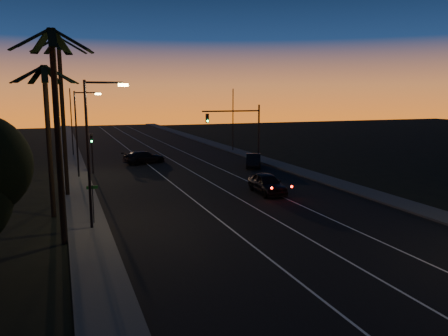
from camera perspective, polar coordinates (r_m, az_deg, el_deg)
name	(u,v)px	position (r m, az deg, el deg)	size (l,w,h in m)	color
road	(210,185)	(39.68, -1.84, -2.29)	(20.00, 170.00, 0.01)	black
sidewalk_left	(81,194)	(37.68, -18.21, -3.30)	(2.40, 170.00, 0.16)	#3B3B38
sidewalk_right	(316,177)	(44.47, 11.96, -1.11)	(2.40, 170.00, 0.16)	#3B3B38
lane_stripe_left	(178,188)	(38.84, -6.04, -2.58)	(0.12, 160.00, 0.01)	silver
lane_stripe_mid	(215,185)	(39.84, -1.16, -2.22)	(0.12, 160.00, 0.01)	silver
lane_stripe_right	(250,182)	(41.11, 3.45, -1.87)	(0.12, 160.00, 0.01)	silver
palm_near	(57,115)	(24.81, -21.03, 6.44)	(4.25, 4.16, 11.53)	black
palm_mid	(48,124)	(30.85, -22.02, 5.34)	(4.25, 4.16, 10.03)	black
palm_far	(62,102)	(36.79, -20.40, 8.13)	(4.25, 4.16, 12.53)	black
streetlight_left_near	(93,143)	(26.99, -16.77, 3.14)	(2.55, 0.26, 9.00)	black
streetlight_left_far	(80,127)	(44.93, -18.35, 5.13)	(2.55, 0.26, 8.50)	black
street_sign	(93,200)	(28.58, -16.75, -3.99)	(0.70, 0.06, 2.60)	black
signal_mast	(240,124)	(50.83, 2.15, 5.75)	(7.10, 0.41, 7.00)	black
signal_post	(92,146)	(47.16, -16.88, 2.74)	(0.28, 0.37, 4.20)	black
far_pole_left	(72,122)	(61.91, -19.30, 5.64)	(0.14, 0.14, 9.00)	black
far_pole_right	(233,120)	(63.40, 1.17, 6.25)	(0.14, 0.14, 9.00)	black
lead_car	(267,183)	(36.54, 5.65, -2.01)	(2.30, 5.60, 1.68)	black
right_car	(253,161)	(49.61, 3.86, 0.97)	(3.34, 4.81, 1.50)	black
cross_car	(144,157)	(53.06, -10.37, 1.39)	(5.56, 3.65, 1.50)	black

